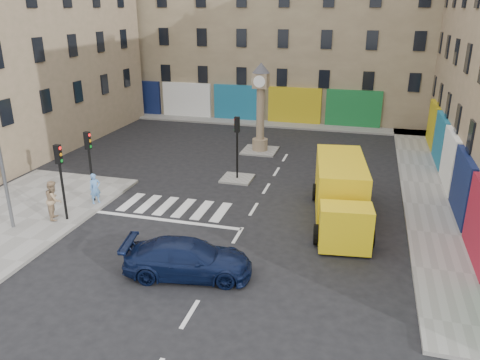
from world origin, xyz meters
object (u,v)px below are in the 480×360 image
at_px(traffic_light_island, 237,138).
at_px(traffic_light_left_near, 60,170).
at_px(yellow_van, 341,192).
at_px(pedestrian_tan, 54,200).
at_px(pedestrian_blue, 95,188).
at_px(navy_sedan, 188,259).
at_px(traffic_light_left_far, 89,155).
at_px(clock_pillar, 261,102).

bearing_deg(traffic_light_island, traffic_light_left_near, -128.93).
bearing_deg(traffic_light_left_near, yellow_van, 17.41).
distance_m(traffic_light_left_near, yellow_van, 13.23).
xyz_separation_m(traffic_light_island, pedestrian_tan, (-6.85, -7.85, -1.49)).
height_order(traffic_light_island, yellow_van, traffic_light_island).
bearing_deg(pedestrian_blue, traffic_light_left_near, -153.56).
bearing_deg(navy_sedan, traffic_light_left_far, 43.96).
height_order(traffic_light_left_near, pedestrian_tan, traffic_light_left_near).
relative_size(navy_sedan, pedestrian_tan, 2.57).
distance_m(clock_pillar, pedestrian_blue, 13.38).
distance_m(traffic_light_left_near, pedestrian_blue, 2.72).
bearing_deg(yellow_van, traffic_light_left_far, 179.51).
height_order(traffic_light_left_far, traffic_light_island, traffic_light_left_far).
bearing_deg(traffic_light_left_near, pedestrian_blue, 81.96).
relative_size(traffic_light_island, pedestrian_blue, 2.32).
relative_size(traffic_light_left_far, navy_sedan, 0.76).
height_order(traffic_light_left_near, pedestrian_blue, traffic_light_left_near).
xyz_separation_m(navy_sedan, yellow_van, (5.21, 6.84, 0.64)).
distance_m(traffic_light_island, clock_pillar, 6.07).
bearing_deg(traffic_light_left_far, clock_pillar, 61.06).
distance_m(traffic_light_left_far, clock_pillar, 13.05).
relative_size(navy_sedan, yellow_van, 0.64).
height_order(traffic_light_left_near, navy_sedan, traffic_light_left_near).
height_order(clock_pillar, yellow_van, clock_pillar).
bearing_deg(navy_sedan, clock_pillar, -6.67).
bearing_deg(pedestrian_tan, traffic_light_left_far, -40.68).
relative_size(traffic_light_left_far, yellow_van, 0.48).
bearing_deg(navy_sedan, yellow_van, -47.61).
xyz_separation_m(clock_pillar, pedestrian_blue, (-6.00, -11.67, -2.60)).
height_order(pedestrian_blue, pedestrian_tan, pedestrian_tan).
height_order(clock_pillar, pedestrian_tan, clock_pillar).
relative_size(traffic_light_left_near, pedestrian_blue, 2.32).
bearing_deg(traffic_light_left_far, yellow_van, 6.99).
distance_m(traffic_light_left_far, pedestrian_blue, 1.72).
bearing_deg(clock_pillar, traffic_light_left_near, -114.55).
bearing_deg(pedestrian_tan, yellow_van, -101.05).
height_order(navy_sedan, pedestrian_blue, pedestrian_blue).
distance_m(traffic_light_left_far, navy_sedan, 9.27).
relative_size(traffic_light_left_near, traffic_light_left_far, 1.00).
height_order(navy_sedan, pedestrian_tan, pedestrian_tan).
distance_m(navy_sedan, pedestrian_blue, 8.66).
xyz_separation_m(traffic_light_left_near, pedestrian_tan, (-0.55, -0.05, -1.52)).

